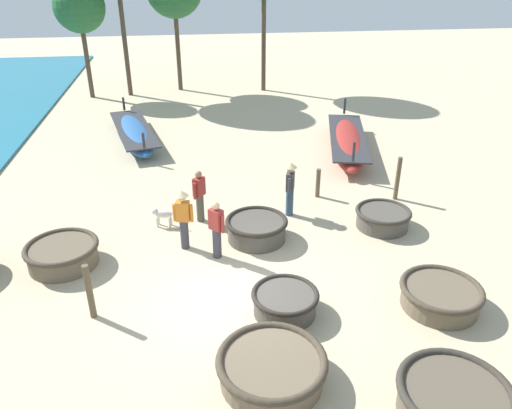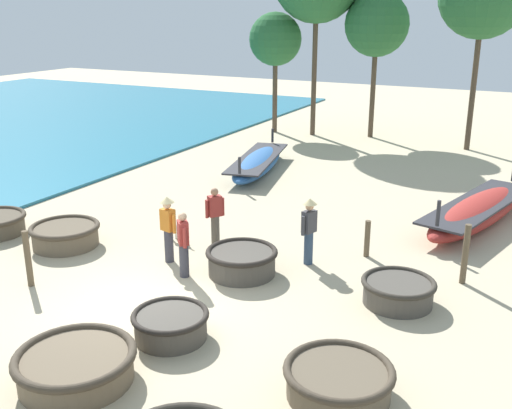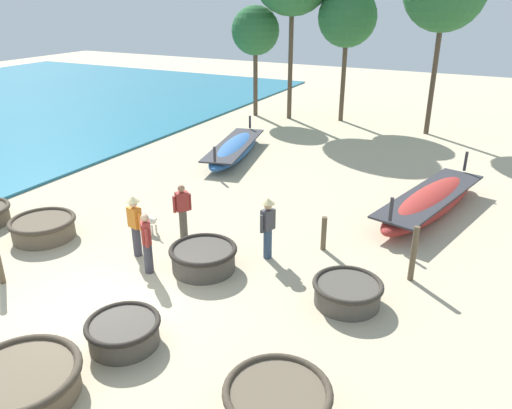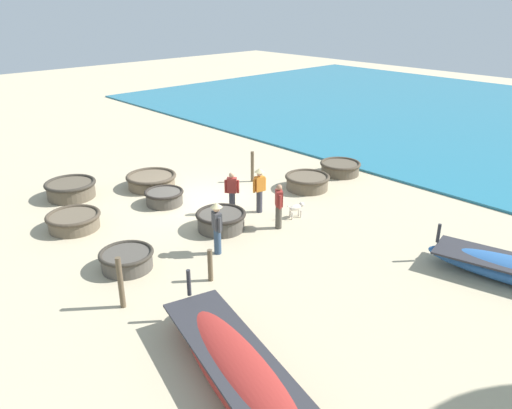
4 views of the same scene
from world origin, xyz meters
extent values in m
plane|color=#BCAD8C|center=(0.00, 0.00, 0.00)|extent=(80.00, 80.00, 0.00)
cylinder|color=brown|center=(4.61, -0.96, 0.24)|extent=(1.66, 1.66, 0.47)
torus|color=#42382B|center=(4.61, -0.96, 0.47)|extent=(1.79, 1.79, 0.13)
cylinder|color=#4C473F|center=(1.19, -0.70, 0.24)|extent=(1.36, 1.36, 0.48)
torus|color=#28231E|center=(1.19, -0.70, 0.48)|extent=(1.47, 1.47, 0.11)
cylinder|color=#4C473F|center=(1.02, 2.44, 0.28)|extent=(1.56, 1.56, 0.55)
torus|color=#28231E|center=(1.02, 2.44, 0.55)|extent=(1.69, 1.69, 0.13)
cylinder|color=brown|center=(3.46, -3.75, 0.29)|extent=(1.79, 1.79, 0.58)
torus|color=#332D26|center=(3.46, -3.75, 0.58)|extent=(1.93, 1.93, 0.14)
cylinder|color=brown|center=(-3.94, 1.88, 0.26)|extent=(1.68, 1.68, 0.52)
torus|color=#42382B|center=(-3.94, 1.88, 0.52)|extent=(1.81, 1.81, 0.13)
cylinder|color=brown|center=(0.59, -2.56, 0.24)|extent=(1.88, 1.88, 0.48)
torus|color=#42382B|center=(0.59, -2.56, 0.48)|extent=(2.03, 2.03, 0.15)
cylinder|color=#4C473F|center=(4.65, 2.63, 0.24)|extent=(1.45, 1.45, 0.48)
torus|color=#332D26|center=(4.65, 2.63, 0.48)|extent=(1.56, 1.56, 0.12)
ellipsoid|color=#285693|center=(-2.89, 10.95, 0.32)|extent=(2.51, 5.79, 0.64)
cube|color=#2D2D33|center=(-2.89, 10.95, 0.53)|extent=(2.46, 5.36, 0.06)
cylinder|color=#2D2D33|center=(-3.48, 13.48, 0.88)|extent=(0.10, 0.10, 0.58)
cylinder|color=#2D2D33|center=(-2.30, 8.42, 0.88)|extent=(0.10, 0.10, 0.58)
ellipsoid|color=maroon|center=(5.43, 8.57, 0.38)|extent=(2.67, 6.12, 0.75)
cube|color=#2D2D33|center=(5.43, 8.57, 0.62)|extent=(2.61, 5.66, 0.06)
cylinder|color=#2D2D33|center=(6.09, 11.24, 1.04)|extent=(0.10, 0.10, 0.68)
cylinder|color=#2D2D33|center=(4.77, 5.89, 1.04)|extent=(0.10, 0.10, 0.68)
cylinder|color=#2D425B|center=(2.17, 3.71, 0.41)|extent=(0.22, 0.22, 0.82)
cube|color=#3D3D42|center=(2.17, 3.71, 1.09)|extent=(0.31, 0.39, 0.54)
sphere|color=tan|center=(2.17, 3.71, 1.47)|extent=(0.20, 0.20, 0.20)
cylinder|color=#3D3D42|center=(2.24, 3.91, 1.04)|extent=(0.09, 0.09, 0.48)
cylinder|color=#3D3D42|center=(2.10, 3.50, 1.04)|extent=(0.09, 0.09, 0.48)
cone|color=#D1BC84|center=(2.17, 3.71, 1.60)|extent=(0.36, 0.36, 0.14)
cylinder|color=#383842|center=(-0.10, 1.71, 0.41)|extent=(0.22, 0.22, 0.82)
cube|color=maroon|center=(-0.10, 1.71, 1.09)|extent=(0.39, 0.40, 0.54)
sphere|color=tan|center=(-0.10, 1.71, 1.47)|extent=(0.20, 0.20, 0.20)
cylinder|color=maroon|center=(0.05, 1.55, 1.04)|extent=(0.09, 0.09, 0.48)
cylinder|color=maroon|center=(-0.25, 1.87, 1.04)|extent=(0.09, 0.09, 0.48)
cylinder|color=#4C473D|center=(-0.45, 3.70, 0.41)|extent=(0.22, 0.22, 0.82)
cube|color=maroon|center=(-0.45, 3.70, 1.09)|extent=(0.38, 0.40, 0.54)
sphere|color=#A37556|center=(-0.45, 3.70, 1.47)|extent=(0.20, 0.20, 0.20)
cylinder|color=maroon|center=(-0.58, 3.53, 1.04)|extent=(0.09, 0.09, 0.48)
cylinder|color=maroon|center=(-0.32, 3.88, 1.04)|extent=(0.09, 0.09, 0.48)
cylinder|color=#383842|center=(-0.92, 2.27, 0.41)|extent=(0.22, 0.22, 0.82)
cube|color=orange|center=(-0.92, 2.27, 1.09)|extent=(0.38, 0.29, 0.54)
sphere|color=#DBB28E|center=(-0.92, 2.27, 1.47)|extent=(0.20, 0.20, 0.20)
cylinder|color=orange|center=(-1.13, 2.32, 1.04)|extent=(0.09, 0.09, 0.48)
cylinder|color=orange|center=(-0.70, 2.22, 1.04)|extent=(0.09, 0.09, 0.48)
cone|color=#D1BC84|center=(-0.92, 2.27, 1.60)|extent=(0.36, 0.36, 0.14)
ellipsoid|color=beige|center=(-1.49, 3.52, 0.39)|extent=(0.55, 0.32, 0.22)
sphere|color=beige|center=(-1.73, 3.58, 0.46)|extent=(0.18, 0.18, 0.18)
cylinder|color=beige|center=(-1.25, 3.46, 0.45)|extent=(0.21, 0.09, 0.16)
cylinder|color=beige|center=(-1.69, 3.49, 0.14)|extent=(0.06, 0.06, 0.28)
cylinder|color=beige|center=(-1.65, 3.63, 0.14)|extent=(0.06, 0.06, 0.28)
cylinder|color=beige|center=(-1.33, 3.41, 0.14)|extent=(0.06, 0.06, 0.28)
cylinder|color=beige|center=(-1.30, 3.55, 0.14)|extent=(0.06, 0.06, 0.28)
cylinder|color=brown|center=(3.30, 4.80, 0.47)|extent=(0.14, 0.14, 0.95)
cylinder|color=brown|center=(-2.90, -0.28, 0.65)|extent=(0.14, 0.14, 1.31)
cylinder|color=brown|center=(5.71, 4.29, 0.70)|extent=(0.14, 0.14, 1.41)
cylinder|color=#4C3D2D|center=(-3.68, 18.49, 2.94)|extent=(0.24, 0.24, 5.88)
cylinder|color=#4C3D2D|center=(3.65, 18.55, 2.62)|extent=(0.24, 0.24, 5.25)
cylinder|color=#4C3D2D|center=(-5.68, 18.31, 1.83)|extent=(0.24, 0.24, 3.65)
sphere|color=#286033|center=(-5.68, 18.31, 4.55)|extent=(2.56, 2.56, 2.56)
cylinder|color=#4C3D2D|center=(-0.97, 19.28, 2.12)|extent=(0.24, 0.24, 4.23)
camera|label=1|loc=(-0.61, -9.14, 7.03)|focal=35.00mm
camera|label=2|loc=(7.17, -8.85, 5.92)|focal=42.00mm
camera|label=3|loc=(7.12, -6.62, 6.34)|focal=35.00mm
camera|label=4|loc=(10.48, 14.35, 7.27)|focal=35.00mm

